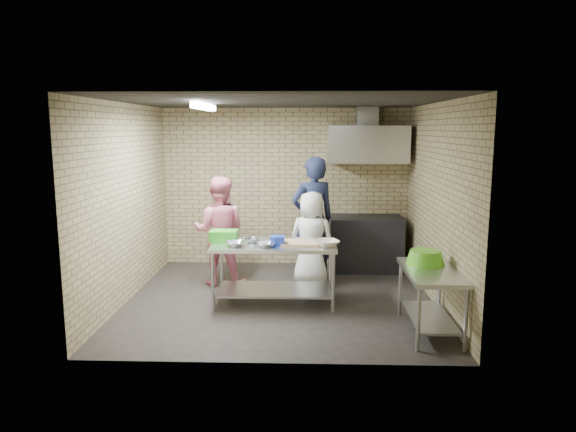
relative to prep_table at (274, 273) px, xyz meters
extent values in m
plane|color=black|center=(0.07, 0.11, -0.41)|extent=(4.20, 4.20, 0.00)
plane|color=black|center=(0.07, 0.11, 2.29)|extent=(4.20, 4.20, 0.00)
cube|color=tan|center=(0.07, 2.11, 0.94)|extent=(4.20, 0.06, 2.70)
cube|color=tan|center=(0.07, -1.89, 0.94)|extent=(4.20, 0.06, 2.70)
cube|color=tan|center=(-2.03, 0.11, 0.94)|extent=(0.06, 4.00, 2.70)
cube|color=tan|center=(2.17, 0.11, 0.94)|extent=(0.06, 4.00, 2.70)
cube|color=silver|center=(0.00, 0.00, 0.00)|extent=(1.66, 0.83, 0.83)
cube|color=silver|center=(1.87, -0.99, -0.04)|extent=(0.60, 1.20, 0.75)
cube|color=black|center=(1.42, 1.76, 0.04)|extent=(1.20, 0.70, 0.90)
cube|color=silver|center=(1.42, 1.81, 1.69)|extent=(1.30, 0.60, 0.60)
cube|color=#A5A8AD|center=(1.42, 1.96, 2.14)|extent=(0.35, 0.30, 0.30)
cube|color=#3F2B19|center=(1.72, 2.00, 1.51)|extent=(0.80, 0.20, 0.04)
cube|color=white|center=(-0.93, 0.11, 2.23)|extent=(0.10, 1.25, 0.08)
cube|color=green|center=(-0.70, 0.12, 0.49)|extent=(0.37, 0.28, 0.15)
cube|color=#1831B4|center=(0.05, -0.10, 0.47)|extent=(0.18, 0.18, 0.12)
cube|color=#DAAF7E|center=(0.35, -0.02, 0.43)|extent=(0.51, 0.39, 0.03)
imported|color=silver|center=(-0.50, -0.20, 0.45)|extent=(0.33, 0.33, 0.06)
imported|color=#ACAEB3|center=(-0.30, 0.05, 0.45)|extent=(0.25, 0.25, 0.06)
imported|color=silver|center=(-0.10, -0.22, 0.44)|extent=(0.30, 0.30, 0.06)
imported|color=beige|center=(0.70, -0.15, 0.45)|extent=(0.41, 0.41, 0.08)
cylinder|color=#B22619|center=(1.47, 2.00, 1.62)|extent=(0.07, 0.07, 0.18)
cylinder|color=green|center=(1.87, 2.00, 1.60)|extent=(0.06, 0.06, 0.15)
imported|color=#151836|center=(0.53, 1.14, 0.55)|extent=(0.83, 0.69, 1.93)
imported|color=#D57186|center=(-0.88, 0.83, 0.41)|extent=(0.82, 0.65, 1.65)
imported|color=white|center=(0.51, 0.79, 0.30)|extent=(0.81, 0.65, 1.44)
camera|label=1|loc=(0.42, -6.89, 1.95)|focal=32.74mm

